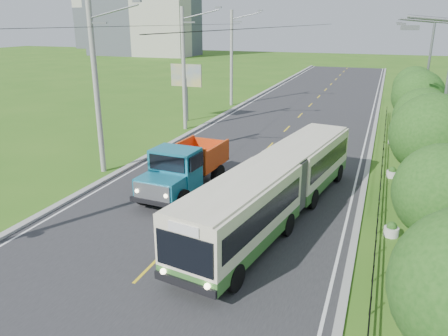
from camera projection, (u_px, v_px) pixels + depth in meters
The scene contains 25 objects.
ground at pixel (149, 268), 16.56m from camera, with size 240.00×240.00×0.00m, color #316618.
road at pixel (276, 140), 34.32m from camera, with size 14.00×120.00×0.02m, color #28282B.
curb_left at pixel (192, 132), 36.67m from camera, with size 0.40×120.00×0.15m, color #9E9E99.
curb_right at pixel (371, 148), 31.96m from camera, with size 0.30×120.00×0.10m, color #9E9E99.
edge_line_left at pixel (198, 133), 36.50m from camera, with size 0.12×120.00×0.00m, color silver.
edge_line_right at pixel (364, 148), 32.13m from camera, with size 0.12×120.00×0.00m, color silver.
centre_dash at pixel (149, 268), 16.55m from camera, with size 0.12×2.20×0.00m, color yellow.
railing_right at pixel (382, 172), 26.27m from camera, with size 0.04×40.00×0.60m, color black.
pole_near at pixel (97, 89), 25.64m from camera, with size 3.51×0.32×10.00m.
pole_mid at pixel (184, 69), 36.30m from camera, with size 3.51×0.32×10.00m.
pole_far at pixel (232, 58), 46.96m from camera, with size 3.51×0.32×10.00m.
tree_second at pixel (444, 197), 14.09m from camera, with size 3.18×3.26×5.30m.
tree_third at pixel (432, 138), 19.27m from camera, with size 3.60×3.62×6.00m.
tree_fourth at pixel (423, 120), 24.73m from camera, with size 3.24×3.31×5.40m.
tree_fifth at pixel (418, 98), 29.97m from camera, with size 3.48×3.52×5.80m.
tree_back at pixel (414, 89), 35.37m from camera, with size 3.30×3.36×5.50m.
streetlight_mid at pixel (442, 98), 23.92m from camera, with size 3.02×0.20×9.07m.
streetlight_far at pixel (426, 71), 36.36m from camera, with size 3.02×0.20×9.07m.
planter_near at pixel (391, 230), 18.97m from camera, with size 0.64×0.64×0.67m.
planter_mid at pixel (392, 173), 26.08m from camera, with size 0.64×0.64×0.67m.
planter_far at pixel (393, 140), 33.18m from camera, with size 0.64×0.64×0.67m.
billboard_left at pixel (186, 79), 39.76m from camera, with size 3.00×0.20×5.20m.
apartment_far at pixel (115, 8), 145.29m from camera, with size 24.00×14.00×26.00m, color #B7B2A3.
bus at pixel (278, 183), 20.25m from camera, with size 4.93×15.33×2.92m.
dump_truck at pixel (184, 166), 23.36m from camera, with size 2.89×6.62×2.72m.
Camera 1 is at (7.70, -12.57, 8.92)m, focal length 35.00 mm.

